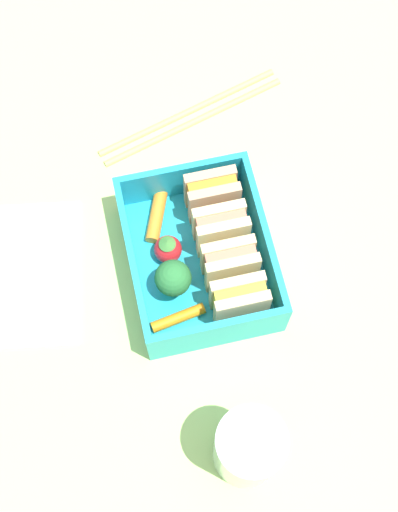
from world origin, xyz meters
The scene contains 14 objects.
ground_plane centered at (0.00, 0.00, -1.00)cm, with size 120.00×120.00×2.00cm, color #AFD37A.
bento_tray centered at (0.00, 0.00, 0.60)cm, with size 15.68×12.52×1.20cm, color #1FA2C1.
bento_rim centered at (0.00, 0.00, 3.59)cm, with size 15.68×12.52×4.78cm.
sandwich_left centered at (-5.20, 2.41, 3.80)cm, with size 2.66×4.82×5.19cm.
sandwich_center_left centered at (-1.73, 2.41, 3.80)cm, with size 2.66×4.82×5.19cm.
sandwich_center centered at (1.73, 2.41, 3.80)cm, with size 2.66×4.82×5.19cm.
sandwich_center_right centered at (5.20, 2.41, 3.80)cm, with size 2.66×4.82×5.19cm.
carrot_stick_left centered at (-5.22, -2.91, 1.85)cm, with size 1.30×1.30×5.22cm, color orange.
strawberry_far_left centered at (-1.34, -2.62, 2.62)cm, with size 2.59×2.59×3.19cm.
broccoli_floret centered at (2.08, -2.81, 4.03)cm, with size 3.28×3.28×4.59cm.
carrot_stick_far_left centered at (4.99, -3.04, 1.70)cm, with size 1.01×1.01×4.97cm, color orange.
chopstick_pair centered at (-16.19, 2.81, 0.35)cm, with size 7.70×20.08×0.70cm.
drinking_glass centered at (17.65, 0.18, 4.76)cm, with size 5.48×5.48×9.53cm, color silver.
folded_napkin centered at (-2.82, -15.66, 0.20)cm, with size 14.34×9.55×0.40cm, color white.
Camera 1 is at (23.08, -5.22, 62.86)cm, focal length 50.00 mm.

